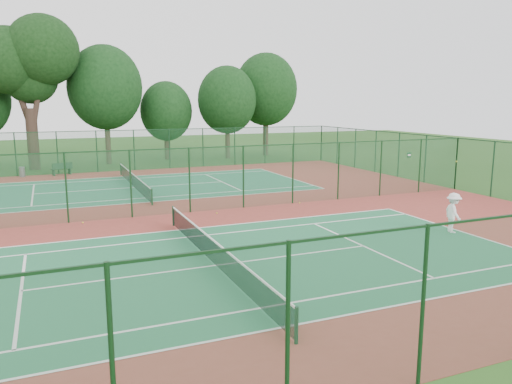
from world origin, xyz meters
TOP-DOWN VIEW (x-y plane):
  - ground at (0.00, 0.00)m, footprint 120.00×120.00m
  - red_pad at (0.00, 0.00)m, footprint 40.00×36.00m
  - court_near at (0.00, -9.00)m, footprint 23.77×10.97m
  - court_far at (0.00, 9.00)m, footprint 23.77×10.97m
  - fence_north at (0.00, 18.00)m, footprint 40.00×0.09m
  - fence_south at (0.00, -18.00)m, footprint 40.00×0.09m
  - fence_east at (20.00, 0.00)m, footprint 0.09×36.00m
  - fence_divider at (0.00, 0.00)m, footprint 40.00×0.09m
  - tennis_net_near at (0.00, -9.00)m, footprint 0.10×12.90m
  - tennis_net_far at (0.00, 9.00)m, footprint 0.10×12.90m
  - player_near at (11.38, -8.73)m, footprint 1.00×1.32m
  - trash_bin at (-7.30, 17.42)m, footprint 0.57×0.57m
  - bench at (-4.37, 17.30)m, footprint 1.70×1.01m
  - stray_ball_a at (2.73, -0.94)m, footprint 0.08×0.08m
  - stray_ball_b at (8.05, -0.21)m, footprint 0.07×0.07m
  - stray_ball_c at (-3.98, -0.41)m, footprint 0.08×0.08m
  - big_tree at (-6.36, 22.07)m, footprint 8.56×6.26m
  - evergreen_row at (0.50, 24.25)m, footprint 39.00×5.00m

SIDE VIEW (x-z plane):
  - ground at x=0.00m, z-range 0.00..0.00m
  - evergreen_row at x=0.50m, z-range -6.00..6.00m
  - red_pad at x=0.00m, z-range 0.00..0.01m
  - court_near at x=0.00m, z-range 0.01..0.02m
  - court_far at x=0.00m, z-range 0.01..0.02m
  - stray_ball_b at x=8.05m, z-range 0.01..0.08m
  - stray_ball_a at x=2.73m, z-range 0.01..0.09m
  - stray_ball_c at x=-3.98m, z-range 0.01..0.09m
  - trash_bin at x=-7.30m, z-range 0.01..0.80m
  - bench at x=-4.37m, z-range 0.03..1.04m
  - tennis_net_near at x=0.00m, z-range 0.06..1.03m
  - tennis_net_far at x=0.00m, z-range 0.06..1.03m
  - player_near at x=11.38m, z-range 0.02..1.84m
  - fence_east at x=20.00m, z-range 0.01..3.51m
  - fence_north at x=0.00m, z-range 0.01..3.51m
  - fence_south at x=0.00m, z-range 0.01..3.51m
  - fence_divider at x=0.00m, z-range 0.01..3.51m
  - big_tree at x=-6.36m, z-range 2.74..15.88m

